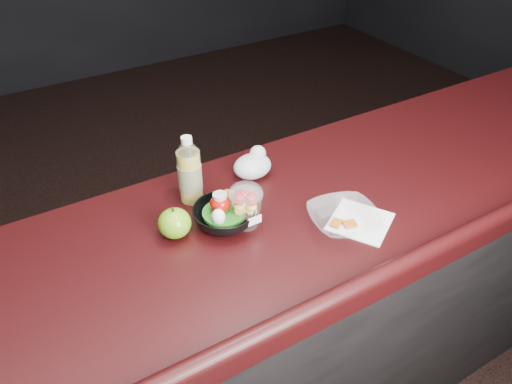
% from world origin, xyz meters
% --- Properties ---
extents(counter, '(4.06, 0.71, 1.02)m').
position_xyz_m(counter, '(0.00, 0.30, 0.51)').
color(counter, black).
rests_on(counter, ground).
extents(lemonade_bottle, '(0.07, 0.07, 0.22)m').
position_xyz_m(lemonade_bottle, '(-0.05, 0.49, 1.11)').
color(lemonade_bottle, gold).
rests_on(lemonade_bottle, counter).
extents(fruit_cup, '(0.10, 0.10, 0.14)m').
position_xyz_m(fruit_cup, '(0.04, 0.31, 1.09)').
color(fruit_cup, white).
rests_on(fruit_cup, counter).
extents(green_apple, '(0.09, 0.09, 0.09)m').
position_xyz_m(green_apple, '(-0.15, 0.37, 1.06)').
color(green_apple, '#478C10').
rests_on(green_apple, counter).
extents(plastic_bag, '(0.13, 0.10, 0.09)m').
position_xyz_m(plastic_bag, '(0.18, 0.51, 1.06)').
color(plastic_bag, silver).
rests_on(plastic_bag, counter).
extents(snack_bowl, '(0.23, 0.23, 0.10)m').
position_xyz_m(snack_bowl, '(-0.02, 0.34, 1.05)').
color(snack_bowl, black).
rests_on(snack_bowl, counter).
extents(takeout_bowl, '(0.23, 0.23, 0.05)m').
position_xyz_m(takeout_bowl, '(0.27, 0.16, 1.04)').
color(takeout_bowl, silver).
rests_on(takeout_bowl, counter).
extents(paper_napkin, '(0.22, 0.22, 0.00)m').
position_xyz_m(paper_napkin, '(0.32, 0.15, 1.02)').
color(paper_napkin, white).
rests_on(paper_napkin, counter).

